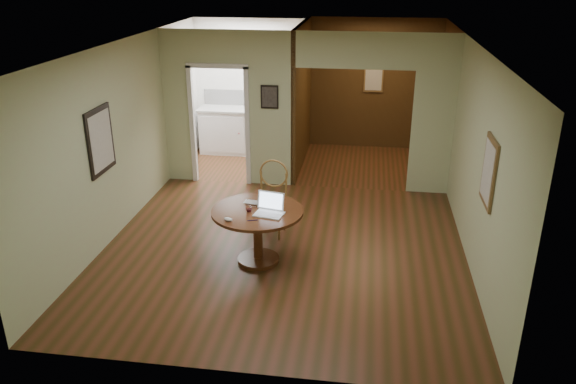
# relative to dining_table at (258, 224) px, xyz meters

# --- Properties ---
(floor) EXTENTS (5.00, 5.00, 0.00)m
(floor) POSITION_rel_dining_table_xyz_m (0.28, 0.29, -0.55)
(floor) COLOR #412D12
(floor) RESTS_ON ground
(room_shell) EXTENTS (5.20, 7.50, 5.00)m
(room_shell) POSITION_rel_dining_table_xyz_m (-0.18, 3.39, 0.73)
(room_shell) COLOR white
(room_shell) RESTS_ON ground
(dining_table) EXTENTS (1.20, 1.20, 0.75)m
(dining_table) POSITION_rel_dining_table_xyz_m (0.00, 0.00, 0.00)
(dining_table) COLOR #5A2B16
(dining_table) RESTS_ON ground
(chair) EXTENTS (0.51, 0.51, 1.10)m
(chair) POSITION_rel_dining_table_xyz_m (0.04, 0.89, 0.06)
(chair) COLOR olive
(chair) RESTS_ON ground
(open_laptop) EXTENTS (0.40, 0.37, 0.25)m
(open_laptop) POSITION_rel_dining_table_xyz_m (0.17, -0.06, 0.26)
(open_laptop) COLOR white
(open_laptop) RESTS_ON dining_table
(closed_laptop) EXTENTS (0.34, 0.24, 0.02)m
(closed_laptop) POSITION_rel_dining_table_xyz_m (-0.07, 0.15, 0.21)
(closed_laptop) COLOR #B2B2B7
(closed_laptop) RESTS_ON dining_table
(mouse) EXTENTS (0.13, 0.10, 0.05)m
(mouse) POSITION_rel_dining_table_xyz_m (-0.29, -0.38, 0.22)
(mouse) COLOR white
(mouse) RESTS_ON dining_table
(wine_glass) EXTENTS (0.09, 0.09, 0.10)m
(wine_glass) POSITION_rel_dining_table_xyz_m (-0.10, -0.06, 0.24)
(wine_glass) COLOR white
(wine_glass) RESTS_ON dining_table
(pen) EXTENTS (0.13, 0.05, 0.01)m
(pen) POSITION_rel_dining_table_xyz_m (0.00, -0.32, 0.20)
(pen) COLOR #0B0B50
(pen) RESTS_ON dining_table
(kitchen_cabinet) EXTENTS (2.06, 0.60, 0.94)m
(kitchen_cabinet) POSITION_rel_dining_table_xyz_m (-1.07, 4.49, -0.08)
(kitchen_cabinet) COLOR white
(kitchen_cabinet) RESTS_ON ground
(grocery_bag) EXTENTS (0.33, 0.29, 0.32)m
(grocery_bag) POSITION_rel_dining_table_xyz_m (-0.71, 4.49, 0.55)
(grocery_bag) COLOR #BAB188
(grocery_bag) RESTS_ON kitchen_cabinet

